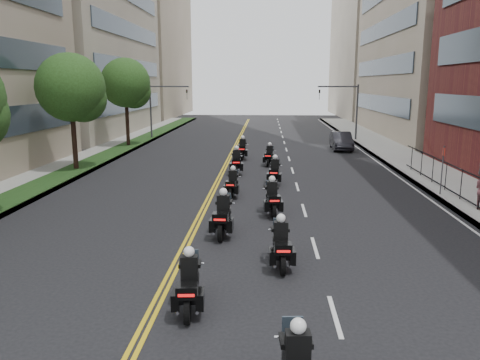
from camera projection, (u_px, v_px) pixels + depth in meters
The scene contains 18 objects.
sidewalk_right at pixel (426, 171), 30.84m from camera, with size 4.00×90.00×0.15m, color gray.
sidewalk_left at pixel (71, 167), 32.16m from camera, with size 4.00×90.00×0.15m, color gray.
grass_strip at pixel (82, 166), 32.10m from camera, with size 2.00×90.00×0.04m, color #163714.
building_right_far at pixel (385, 39), 79.49m from camera, with size 15.00×28.00×26.00m, color gray.
building_left_far at pixel (134, 41), 81.88m from camera, with size 16.00×28.00×26.00m, color gray.
street_trees at pixel (32, 95), 24.83m from camera, with size 4.40×38.40×7.98m.
traffic_signal_right at pixel (348, 104), 46.86m from camera, with size 4.09×0.20×5.60m.
traffic_signal_left at pixel (160, 103), 47.91m from camera, with size 4.09×0.20×5.60m.
motorcycle_2 at pixel (189, 286), 12.00m from camera, with size 0.61×2.27×1.68m.
motorcycle_3 at pixel (281, 246), 14.87m from camera, with size 0.57×2.31×1.71m.
motorcycle_4 at pixel (223, 217), 17.92m from camera, with size 0.58×2.48×1.83m.
motorcycle_5 at pixel (272, 199), 20.77m from camera, with size 0.64×2.35×1.73m.
motorcycle_6 at pixel (233, 185), 24.05m from camera, with size 0.56×2.17×1.60m.
motorcycle_7 at pixel (275, 173), 26.89m from camera, with size 0.63×2.34×1.73m.
motorcycle_8 at pixel (236, 163), 30.09m from camera, with size 0.60×2.46×1.82m.
motorcycle_9 at pixel (269, 156), 33.17m from camera, with size 0.65×2.21×1.64m.
motorcycle_10 at pixel (242, 150), 35.92m from camera, with size 0.57×2.45×1.81m.
parked_sedan at pixel (341, 141), 41.00m from camera, with size 1.63×4.66×1.54m, color black.
Camera 1 is at (1.42, -5.96, 5.77)m, focal length 35.00 mm.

